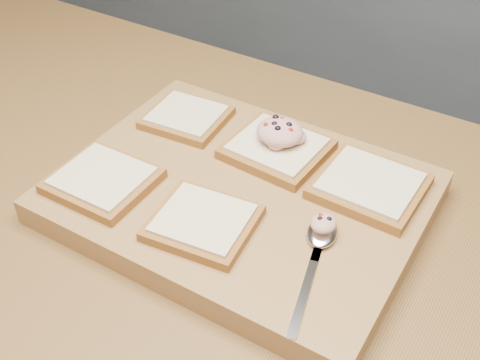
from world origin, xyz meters
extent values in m
cube|color=brown|center=(0.00, 0.00, 0.87)|extent=(2.00, 0.80, 0.06)
cube|color=#9D6C43|center=(-0.15, 0.03, 0.92)|extent=(0.47, 0.35, 0.04)
cube|color=brown|center=(-0.30, 0.12, 0.94)|extent=(0.12, 0.11, 0.01)
cube|color=beige|center=(-0.30, 0.12, 0.95)|extent=(0.11, 0.10, 0.00)
cube|color=brown|center=(-0.15, 0.12, 0.94)|extent=(0.14, 0.13, 0.01)
cube|color=beige|center=(-0.15, 0.12, 0.95)|extent=(0.12, 0.11, 0.00)
cube|color=brown|center=(0.00, 0.11, 0.94)|extent=(0.14, 0.12, 0.01)
cube|color=beige|center=(0.00, 0.11, 0.95)|extent=(0.12, 0.11, 0.00)
cube|color=brown|center=(-0.31, -0.06, 0.94)|extent=(0.13, 0.12, 0.01)
cube|color=beige|center=(-0.31, -0.06, 0.95)|extent=(0.11, 0.10, 0.00)
cube|color=brown|center=(-0.15, -0.05, 0.94)|extent=(0.13, 0.12, 0.01)
cube|color=beige|center=(-0.15, -0.05, 0.95)|extent=(0.11, 0.11, 0.00)
ellipsoid|color=tan|center=(-0.15, 0.13, 0.97)|extent=(0.07, 0.06, 0.03)
sphere|color=black|center=(-0.13, 0.13, 0.98)|extent=(0.01, 0.01, 0.01)
sphere|color=black|center=(-0.16, 0.14, 0.98)|extent=(0.01, 0.01, 0.01)
sphere|color=black|center=(-0.14, 0.12, 0.98)|extent=(0.01, 0.01, 0.01)
sphere|color=black|center=(-0.15, 0.12, 0.98)|extent=(0.01, 0.01, 0.01)
sphere|color=#A5140C|center=(-0.13, 0.12, 0.98)|extent=(0.01, 0.01, 0.01)
sphere|color=#A5140C|center=(-0.15, 0.14, 0.98)|extent=(0.01, 0.01, 0.01)
sphere|color=#A5140C|center=(-0.16, 0.12, 0.98)|extent=(0.01, 0.01, 0.01)
ellipsoid|color=silver|center=(-0.02, 0.01, 0.94)|extent=(0.05, 0.06, 0.01)
cube|color=silver|center=(-0.01, -0.02, 0.94)|extent=(0.02, 0.04, 0.00)
cube|color=silver|center=(0.00, -0.08, 0.94)|extent=(0.04, 0.14, 0.00)
ellipsoid|color=tan|center=(-0.02, 0.01, 0.96)|extent=(0.03, 0.03, 0.02)
sphere|color=black|center=(-0.02, 0.01, 0.96)|extent=(0.01, 0.01, 0.01)
sphere|color=black|center=(-0.03, 0.01, 0.96)|extent=(0.01, 0.01, 0.01)
sphere|color=#A5140C|center=(-0.03, 0.01, 0.96)|extent=(0.01, 0.01, 0.01)
camera|label=1|loc=(0.16, -0.48, 1.45)|focal=45.00mm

